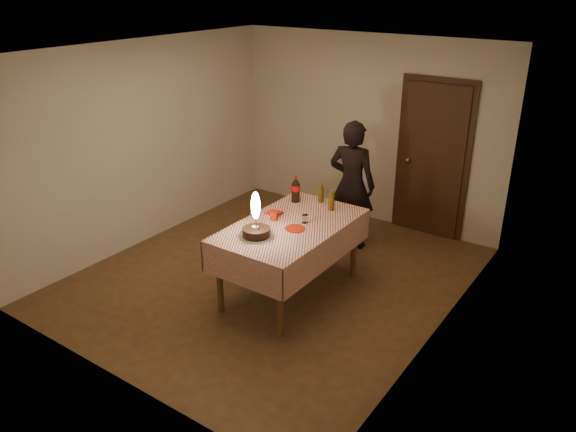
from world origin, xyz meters
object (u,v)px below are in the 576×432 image
object	(u,v)px
clear_cup	(305,219)
amber_bottle_right	(332,200)
amber_bottle_left	(321,193)
photographer	(352,185)
dining_table	(291,233)
red_cup	(274,216)
red_plate	(295,228)
cola_bottle	(296,189)
birthday_cake	(256,226)

from	to	relation	value
clear_cup	amber_bottle_right	distance (m)	0.48
clear_cup	amber_bottle_left	world-z (taller)	amber_bottle_left
photographer	clear_cup	bearing A→B (deg)	-83.23
dining_table	red_cup	bearing A→B (deg)	-176.75
red_plate	amber_bottle_right	bearing A→B (deg)	85.77
dining_table	red_cup	size ratio (longest dim) A/B	17.20
dining_table	photographer	distance (m)	1.46
clear_cup	amber_bottle_left	distance (m)	0.63
red_plate	amber_bottle_left	size ratio (longest dim) A/B	0.86
cola_bottle	red_cup	bearing A→B (deg)	-78.97
birthday_cake	red_cup	xyz separation A→B (m)	(-0.09, 0.44, -0.07)
red_cup	clear_cup	xyz separation A→B (m)	(0.31, 0.13, -0.01)
amber_bottle_left	photographer	world-z (taller)	photographer
red_plate	photographer	world-z (taller)	photographer
birthday_cake	red_cup	size ratio (longest dim) A/B	4.86
amber_bottle_right	cola_bottle	bearing A→B (deg)	-177.77
photographer	amber_bottle_right	bearing A→B (deg)	-76.32
amber_bottle_right	photographer	bearing A→B (deg)	103.68
amber_bottle_left	amber_bottle_right	size ratio (longest dim) A/B	1.00
birthday_cake	amber_bottle_right	size ratio (longest dim) A/B	1.91
birthday_cake	clear_cup	distance (m)	0.62
red_cup	amber_bottle_left	distance (m)	0.75
amber_bottle_right	red_cup	bearing A→B (deg)	-121.16
amber_bottle_left	amber_bottle_right	distance (m)	0.26
dining_table	red_plate	distance (m)	0.17
dining_table	amber_bottle_right	world-z (taller)	amber_bottle_right
red_cup	clear_cup	distance (m)	0.34
red_cup	red_plate	bearing A→B (deg)	-10.86
clear_cup	red_cup	bearing A→B (deg)	-156.66
cola_bottle	dining_table	bearing A→B (deg)	-60.50
birthday_cake	photographer	world-z (taller)	photographer
red_plate	amber_bottle_left	distance (m)	0.83
red_cup	amber_bottle_right	size ratio (longest dim) A/B	0.39
red_plate	amber_bottle_left	xyz separation A→B (m)	(-0.18, 0.80, 0.11)
red_plate	amber_bottle_left	bearing A→B (deg)	102.51
dining_table	amber_bottle_left	xyz separation A→B (m)	(-0.07, 0.73, 0.23)
birthday_cake	amber_bottle_right	bearing A→B (deg)	75.41
red_cup	photographer	distance (m)	1.47
photographer	dining_table	bearing A→B (deg)	-87.84
birthday_cake	cola_bottle	xyz separation A→B (m)	(-0.21, 1.02, 0.04)
birthday_cake	amber_bottle_left	bearing A→B (deg)	87.81
birthday_cake	photographer	bearing A→B (deg)	88.14
red_cup	photographer	world-z (taller)	photographer
birthday_cake	amber_bottle_right	distance (m)	1.08
red_plate	red_cup	distance (m)	0.32
dining_table	photographer	bearing A→B (deg)	92.16
photographer	red_cup	bearing A→B (deg)	-96.05
birthday_cake	red_cup	distance (m)	0.45
red_plate	photographer	distance (m)	1.53
red_plate	photographer	bearing A→B (deg)	96.01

